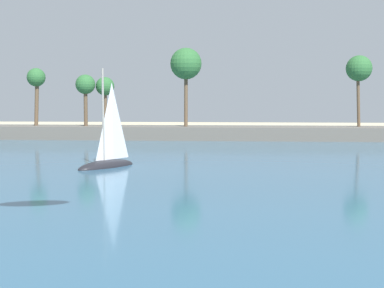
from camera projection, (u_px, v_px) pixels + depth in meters
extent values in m
cube|color=#33607F|center=(198.00, 148.00, 62.82)|extent=(220.00, 105.60, 0.06)
cube|color=#605B54|center=(204.00, 133.00, 75.47)|extent=(82.08, 6.00, 1.80)
cylinder|color=brown|center=(86.00, 105.00, 76.20)|extent=(0.59, 0.76, 5.65)
sphere|color=#2D6633|center=(85.00, 84.00, 75.98)|extent=(2.64, 2.64, 2.64)
cylinder|color=brown|center=(37.00, 101.00, 77.64)|extent=(0.74, 0.72, 6.64)
sphere|color=#2D6633|center=(36.00, 77.00, 77.37)|extent=(2.53, 2.53, 2.53)
cylinder|color=brown|center=(105.00, 106.00, 77.25)|extent=(0.55, 0.41, 5.40)
sphere|color=#2D6633|center=(105.00, 86.00, 77.03)|extent=(2.53, 2.53, 2.53)
cylinder|color=brown|center=(358.00, 98.00, 74.25)|extent=(0.78, 0.66, 7.69)
sphere|color=#2D6633|center=(359.00, 68.00, 73.93)|extent=(3.39, 3.39, 3.39)
cylinder|color=brown|center=(186.00, 95.00, 75.13)|extent=(0.52, 0.77, 8.35)
sphere|color=#2D6633|center=(186.00, 64.00, 74.79)|extent=(4.17, 4.17, 4.17)
ellipsoid|color=black|center=(106.00, 167.00, 45.31)|extent=(4.65, 5.83, 1.16)
cylinder|color=gray|center=(103.00, 115.00, 44.74)|extent=(0.17, 0.17, 7.28)
pyramid|color=silver|center=(112.00, 121.00, 45.57)|extent=(1.58, 2.29, 6.19)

